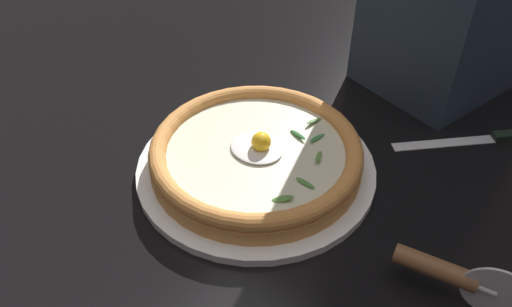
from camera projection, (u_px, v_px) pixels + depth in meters
ground_plane at (258, 199)px, 0.70m from camera, size 2.40×2.40×0.03m
pizza_plate at (256, 167)px, 0.72m from camera, size 0.33×0.33×0.01m
pizza at (256, 153)px, 0.70m from camera, size 0.29×0.29×0.05m
pizza_cutter at (451, 276)px, 0.54m from camera, size 0.15×0.04×0.07m
table_knife at (496, 137)px, 0.77m from camera, size 0.18×0.19×0.01m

